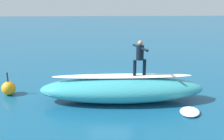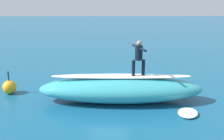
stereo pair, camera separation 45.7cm
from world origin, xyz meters
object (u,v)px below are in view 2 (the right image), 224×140
(surfer_paddling, at_px, (94,76))
(buoy_marker, at_px, (10,87))
(surfboard_riding, at_px, (138,76))
(surfer_riding, at_px, (139,55))
(surfboard_paddling, at_px, (92,79))

(surfer_paddling, distance_m, buoy_marker, 4.70)
(surfboard_riding, relative_size, buoy_marker, 1.63)
(surfer_riding, bearing_deg, surfboard_paddling, -69.54)
(surfboard_riding, xyz_separation_m, surfer_paddling, (2.24, -3.36, -1.03))
(surfer_paddling, xyz_separation_m, buoy_marker, (4.13, 2.24, 0.15))
(surfboard_paddling, bearing_deg, surfboard_riding, 100.53)
(surfboard_riding, distance_m, buoy_marker, 6.52)
(surfboard_paddling, relative_size, buoy_marker, 2.12)
(surfer_riding, bearing_deg, surfer_paddling, -71.19)
(surfboard_paddling, distance_m, surfer_paddling, 0.20)
(buoy_marker, bearing_deg, surfer_paddling, -151.54)
(surfboard_riding, bearing_deg, surfer_riding, -78.27)
(surfboard_riding, bearing_deg, surfboard_paddling, -69.54)
(surfer_riding, distance_m, buoy_marker, 6.72)
(surfboard_riding, relative_size, surfer_riding, 1.19)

